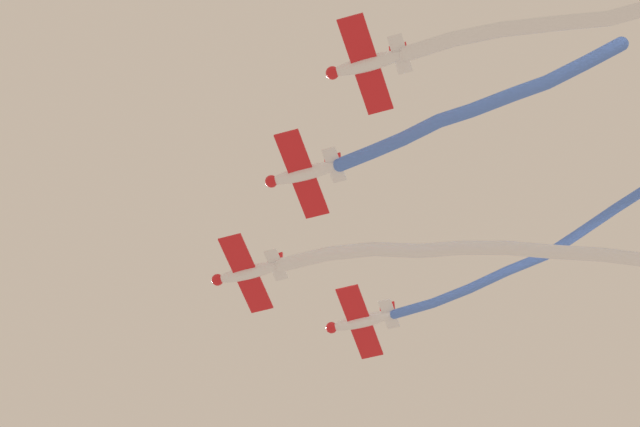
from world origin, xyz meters
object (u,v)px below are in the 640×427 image
object	(u,v)px
airplane_lead	(247,273)
airplane_right_wing	(360,321)
airplane_slot	(366,64)
airplane_left_wing	(303,173)

from	to	relation	value
airplane_lead	airplane_right_wing	bearing A→B (deg)	-131.59
airplane_lead	airplane_slot	bearing A→B (deg)	132.39
airplane_lead	airplane_right_wing	distance (m)	8.78
airplane_right_wing	airplane_slot	distance (m)	20.44
airplane_lead	airplane_left_wing	distance (m)	8.77
airplane_left_wing	airplane_right_wing	size ratio (longest dim) A/B	1.00
airplane_slot	airplane_left_wing	bearing A→B (deg)	-47.70
airplane_left_wing	airplane_slot	xyz separation A→B (m)	(7.27, -4.91, -0.30)
airplane_lead	airplane_right_wing	size ratio (longest dim) A/B	1.00
airplane_lead	airplane_slot	world-z (taller)	airplane_lead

